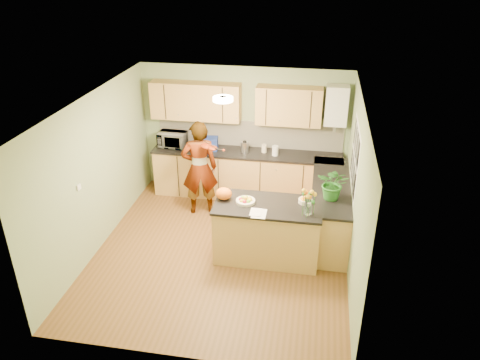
# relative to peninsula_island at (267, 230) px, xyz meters

# --- Properties ---
(floor) EXTENTS (4.50, 4.50, 0.00)m
(floor) POSITION_rel_peninsula_island_xyz_m (-0.74, 0.00, -0.47)
(floor) COLOR brown
(floor) RESTS_ON ground
(ceiling) EXTENTS (4.00, 4.50, 0.02)m
(ceiling) POSITION_rel_peninsula_island_xyz_m (-0.74, 0.00, 2.03)
(ceiling) COLOR white
(ceiling) RESTS_ON wall_back
(wall_back) EXTENTS (4.00, 0.02, 2.50)m
(wall_back) POSITION_rel_peninsula_island_xyz_m (-0.74, 2.25, 0.78)
(wall_back) COLOR gray
(wall_back) RESTS_ON floor
(wall_front) EXTENTS (4.00, 0.02, 2.50)m
(wall_front) POSITION_rel_peninsula_island_xyz_m (-0.74, -2.25, 0.78)
(wall_front) COLOR gray
(wall_front) RESTS_ON floor
(wall_left) EXTENTS (0.02, 4.50, 2.50)m
(wall_left) POSITION_rel_peninsula_island_xyz_m (-2.74, 0.00, 0.78)
(wall_left) COLOR gray
(wall_left) RESTS_ON floor
(wall_right) EXTENTS (0.02, 4.50, 2.50)m
(wall_right) POSITION_rel_peninsula_island_xyz_m (1.26, 0.00, 0.78)
(wall_right) COLOR gray
(wall_right) RESTS_ON floor
(back_counter) EXTENTS (3.64, 0.62, 0.94)m
(back_counter) POSITION_rel_peninsula_island_xyz_m (-0.64, 1.95, -0.00)
(back_counter) COLOR tan
(back_counter) RESTS_ON floor
(right_counter) EXTENTS (0.62, 2.24, 0.94)m
(right_counter) POSITION_rel_peninsula_island_xyz_m (0.96, 0.85, -0.00)
(right_counter) COLOR tan
(right_counter) RESTS_ON floor
(splashback) EXTENTS (3.60, 0.02, 0.52)m
(splashback) POSITION_rel_peninsula_island_xyz_m (-0.64, 2.24, 0.73)
(splashback) COLOR white
(splashback) RESTS_ON back_counter
(upper_cabinets) EXTENTS (3.20, 0.34, 0.70)m
(upper_cabinets) POSITION_rel_peninsula_island_xyz_m (-0.92, 2.08, 1.38)
(upper_cabinets) COLOR tan
(upper_cabinets) RESTS_ON wall_back
(boiler) EXTENTS (0.40, 0.30, 0.86)m
(boiler) POSITION_rel_peninsula_island_xyz_m (0.96, 2.09, 1.43)
(boiler) COLOR white
(boiler) RESTS_ON wall_back
(window_right) EXTENTS (0.01, 1.30, 1.05)m
(window_right) POSITION_rel_peninsula_island_xyz_m (1.25, 0.60, 1.08)
(window_right) COLOR white
(window_right) RESTS_ON wall_right
(light_switch) EXTENTS (0.02, 0.09, 0.09)m
(light_switch) POSITION_rel_peninsula_island_xyz_m (-2.73, -0.60, 0.83)
(light_switch) COLOR white
(light_switch) RESTS_ON wall_left
(ceiling_lamp) EXTENTS (0.30, 0.30, 0.07)m
(ceiling_lamp) POSITION_rel_peninsula_island_xyz_m (-0.74, 0.30, 1.99)
(ceiling_lamp) COLOR #FFEABF
(ceiling_lamp) RESTS_ON ceiling
(peninsula_island) EXTENTS (1.64, 0.84, 0.94)m
(peninsula_island) POSITION_rel_peninsula_island_xyz_m (0.00, 0.00, 0.00)
(peninsula_island) COLOR tan
(peninsula_island) RESTS_ON floor
(fruit_dish) EXTENTS (0.29, 0.29, 0.10)m
(fruit_dish) POSITION_rel_peninsula_island_xyz_m (-0.35, 0.00, 0.51)
(fruit_dish) COLOR beige
(fruit_dish) RESTS_ON peninsula_island
(orange_bowl) EXTENTS (0.21, 0.21, 0.12)m
(orange_bowl) POSITION_rel_peninsula_island_xyz_m (0.55, 0.15, 0.52)
(orange_bowl) COLOR beige
(orange_bowl) RESTS_ON peninsula_island
(flower_vase) EXTENTS (0.26, 0.26, 0.48)m
(flower_vase) POSITION_rel_peninsula_island_xyz_m (0.60, -0.18, 0.79)
(flower_vase) COLOR silver
(flower_vase) RESTS_ON peninsula_island
(orange_bag) EXTENTS (0.26, 0.22, 0.19)m
(orange_bag) POSITION_rel_peninsula_island_xyz_m (-0.70, 0.05, 0.56)
(orange_bag) COLOR orange
(orange_bag) RESTS_ON peninsula_island
(papers) EXTENTS (0.21, 0.28, 0.01)m
(papers) POSITION_rel_peninsula_island_xyz_m (-0.10, -0.30, 0.47)
(papers) COLOR white
(papers) RESTS_ON peninsula_island
(violinist) EXTENTS (0.74, 0.59, 1.77)m
(violinist) POSITION_rel_peninsula_island_xyz_m (-1.38, 1.19, 0.42)
(violinist) COLOR tan
(violinist) RESTS_ON floor
(violin) EXTENTS (0.62, 0.53, 0.15)m
(violin) POSITION_rel_peninsula_island_xyz_m (-1.18, 0.97, 0.95)
(violin) COLOR #531305
(violin) RESTS_ON violinist
(microwave) EXTENTS (0.54, 0.38, 0.29)m
(microwave) POSITION_rel_peninsula_island_xyz_m (-2.11, 1.97, 0.61)
(microwave) COLOR white
(microwave) RESTS_ON back_counter
(blue_box) EXTENTS (0.33, 0.25, 0.25)m
(blue_box) POSITION_rel_peninsula_island_xyz_m (-1.37, 1.94, 0.59)
(blue_box) COLOR navy
(blue_box) RESTS_ON back_counter
(kettle) EXTENTS (0.15, 0.15, 0.28)m
(kettle) POSITION_rel_peninsula_island_xyz_m (-0.68, 1.92, 0.58)
(kettle) COLOR #B8B8BD
(kettle) RESTS_ON back_counter
(jar_cream) EXTENTS (0.12, 0.12, 0.15)m
(jar_cream) POSITION_rel_peninsula_island_xyz_m (-0.31, 1.99, 0.55)
(jar_cream) COLOR beige
(jar_cream) RESTS_ON back_counter
(jar_white) EXTENTS (0.14, 0.14, 0.18)m
(jar_white) POSITION_rel_peninsula_island_xyz_m (-0.09, 1.89, 0.56)
(jar_white) COLOR white
(jar_white) RESTS_ON back_counter
(potted_plant) EXTENTS (0.55, 0.50, 0.53)m
(potted_plant) POSITION_rel_peninsula_island_xyz_m (0.96, 0.35, 0.73)
(potted_plant) COLOR #2A7025
(potted_plant) RESTS_ON right_counter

